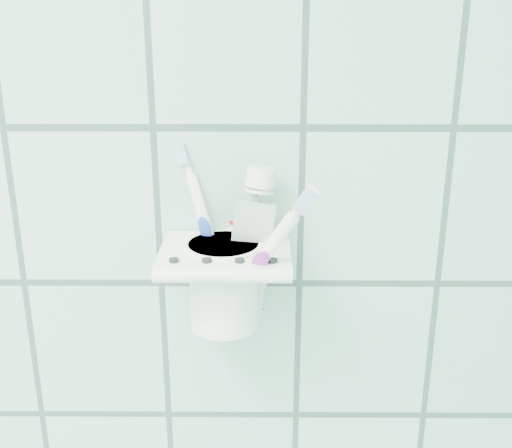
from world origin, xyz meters
TOP-DOWN VIEW (x-y plane):
  - holder_bracket at (0.66, 1.15)m, footprint 0.13×0.10m
  - cup at (0.66, 1.16)m, footprint 0.08×0.08m
  - toothbrush_pink at (0.66, 1.16)m, footprint 0.06×0.05m
  - toothbrush_blue at (0.66, 1.17)m, footprint 0.02×0.09m
  - toothbrush_orange at (0.65, 1.15)m, footprint 0.09×0.07m
  - toothpaste_tube at (0.67, 1.16)m, footprint 0.06×0.04m

SIDE VIEW (x-z plane):
  - cup at x=0.66m, z-range 1.23..1.32m
  - holder_bracket at x=0.66m, z-range 1.28..1.32m
  - toothpaste_tube at x=0.67m, z-range 1.24..1.40m
  - toothbrush_pink at x=0.66m, z-range 1.24..1.41m
  - toothbrush_orange at x=0.65m, z-range 1.24..1.42m
  - toothbrush_blue at x=0.66m, z-range 1.24..1.43m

